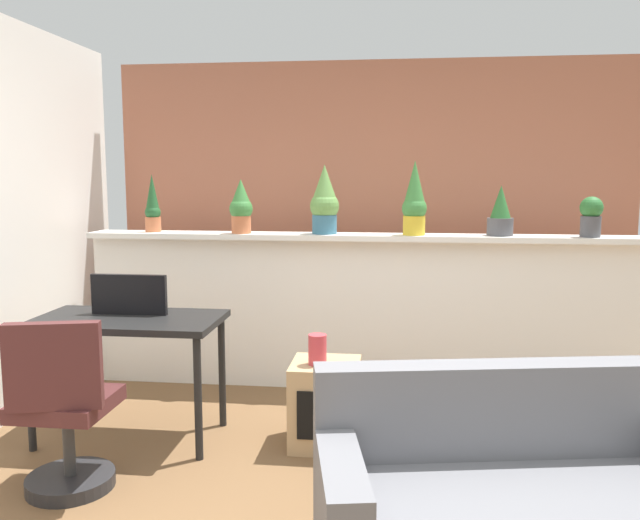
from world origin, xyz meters
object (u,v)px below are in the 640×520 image
(potted_plant_2, at_px, (325,201))
(potted_plant_3, at_px, (414,201))
(potted_plant_5, at_px, (591,216))
(vase_on_shelf, at_px, (317,350))
(potted_plant_4, at_px, (500,213))
(desk, at_px, (128,331))
(side_cube_shelf, at_px, (325,404))
(tv_monitor, at_px, (129,295))
(office_chair, at_px, (64,419))
(couch, at_px, (515,509))
(potted_plant_1, at_px, (241,207))
(potted_plant_0, at_px, (153,206))

(potted_plant_2, relative_size, potted_plant_3, 0.95)
(potted_plant_5, xyz_separation_m, vase_on_shelf, (-1.78, -1.04, -0.72))
(potted_plant_3, bearing_deg, potted_plant_4, 2.86)
(potted_plant_2, height_order, desk, potted_plant_2)
(side_cube_shelf, bearing_deg, potted_plant_5, 30.00)
(tv_monitor, xyz_separation_m, office_chair, (-0.02, -0.79, -0.48))
(potted_plant_3, bearing_deg, couch, -80.75)
(potted_plant_1, relative_size, side_cube_shelf, 0.80)
(potted_plant_1, relative_size, desk, 0.36)
(potted_plant_3, distance_m, side_cube_shelf, 1.63)
(side_cube_shelf, xyz_separation_m, vase_on_shelf, (-0.04, -0.04, 0.34))
(potted_plant_4, relative_size, tv_monitor, 0.76)
(tv_monitor, relative_size, office_chair, 0.51)
(potted_plant_2, xyz_separation_m, office_chair, (-1.10, -1.78, -1.02))
(potted_plant_5, relative_size, desk, 0.26)
(potted_plant_2, relative_size, potted_plant_4, 1.41)
(office_chair, bearing_deg, couch, -11.46)
(tv_monitor, height_order, vase_on_shelf, tv_monitor)
(potted_plant_1, height_order, office_chair, potted_plant_1)
(potted_plant_5, distance_m, vase_on_shelf, 2.18)
(potted_plant_2, bearing_deg, desk, -134.63)
(potted_plant_4, xyz_separation_m, couch, (-0.25, -2.22, -1.04))
(office_chair, xyz_separation_m, couch, (2.11, -0.43, -0.11))
(potted_plant_1, relative_size, potted_plant_4, 1.12)
(office_chair, bearing_deg, potted_plant_2, 58.29)
(potted_plant_3, bearing_deg, desk, -148.39)
(potted_plant_4, height_order, couch, potted_plant_4)
(vase_on_shelf, bearing_deg, potted_plant_1, 123.74)
(potted_plant_2, xyz_separation_m, desk, (-1.06, -1.08, -0.74))
(potted_plant_2, xyz_separation_m, side_cube_shelf, (0.12, -1.04, -1.15))
(potted_plant_2, relative_size, desk, 0.46)
(potted_plant_5, distance_m, tv_monitor, 3.13)
(potted_plant_0, distance_m, couch, 3.39)
(potted_plant_3, relative_size, tv_monitor, 1.13)
(potted_plant_2, height_order, potted_plant_3, potted_plant_3)
(desk, bearing_deg, office_chair, -93.27)
(potted_plant_4, distance_m, desk, 2.64)
(potted_plant_1, height_order, potted_plant_4, potted_plant_1)
(potted_plant_0, height_order, side_cube_shelf, potted_plant_0)
(vase_on_shelf, bearing_deg, desk, 179.93)
(potted_plant_1, xyz_separation_m, tv_monitor, (-0.47, -0.96, -0.49))
(tv_monitor, bearing_deg, potted_plant_5, 18.03)
(potted_plant_1, distance_m, couch, 2.92)
(potted_plant_0, bearing_deg, desk, -77.14)
(potted_plant_3, distance_m, office_chair, 2.69)
(potted_plant_3, height_order, couch, potted_plant_3)
(potted_plant_3, distance_m, couch, 2.49)
(potted_plant_1, height_order, desk, potted_plant_1)
(potted_plant_0, height_order, office_chair, potted_plant_0)
(office_chair, xyz_separation_m, side_cube_shelf, (1.22, 0.74, -0.14))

